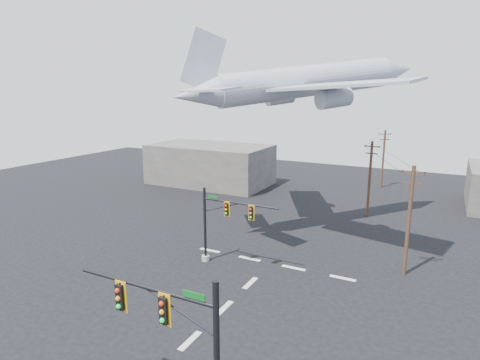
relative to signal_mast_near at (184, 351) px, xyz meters
The scene contains 10 objects.
ground 7.57m from the signal_mast_near, 123.05° to the left, with size 120.00×120.00×0.00m, color black.
lane_markings 11.97m from the signal_mast_near, 108.14° to the left, with size 14.00×21.20×0.01m.
signal_mast_near is the anchor object (origin of this frame).
signal_mast_far 16.94m from the signal_mast_near, 115.30° to the left, with size 6.86×0.71×6.41m.
utility_pole_a 21.36m from the signal_mast_near, 72.01° to the left, with size 1.75×0.29×8.72m.
utility_pole_b 34.34m from the signal_mast_near, 87.86° to the left, with size 1.75×0.38×8.67m.
utility_pole_c 49.77m from the signal_mast_near, 89.35° to the left, with size 1.65×0.78×8.53m.
power_lines 35.11m from the signal_mast_near, 86.04° to the left, with size 7.61×29.46×0.12m.
airliner 28.46m from the signal_mast_near, 98.24° to the left, with size 21.61×23.41×6.96m.
building_left 46.77m from the signal_mast_near, 120.20° to the left, with size 18.00×10.00×6.00m, color #67615A.
Camera 1 is at (12.02, -16.97, 14.18)m, focal length 30.00 mm.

